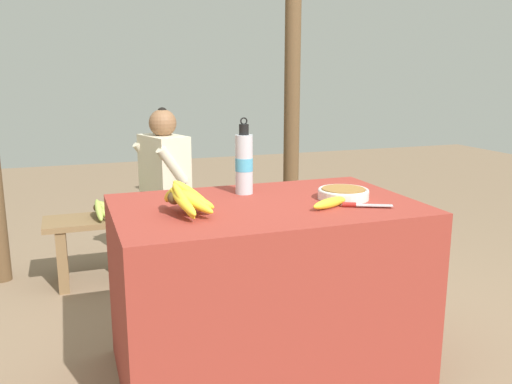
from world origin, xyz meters
The scene contains 11 objects.
ground_plane centered at (0.00, 0.00, 0.00)m, with size 12.00×12.00×0.00m, color #846B51.
market_counter centered at (0.00, 0.00, 0.38)m, with size 1.25×0.80×0.77m.
banana_bunch_ripe centered at (-0.36, -0.07, 0.83)m, with size 0.19×0.32×0.15m.
serving_bowl centered at (0.35, -0.03, 0.79)m, with size 0.22×0.22×0.05m.
water_bottle centered at (-0.03, 0.21, 0.91)m, with size 0.08×0.08×0.34m.
loose_banana_front centered at (0.22, -0.16, 0.79)m, with size 0.20×0.12×0.04m.
knife centered at (0.34, -0.19, 0.78)m, with size 0.19×0.11×0.02m.
wooden_bench centered at (-0.22, 1.33, 0.35)m, with size 1.45×0.32×0.42m.
seated_vendor centered at (-0.24, 1.28, 0.62)m, with size 0.46×0.43×1.09m.
banana_bunch_green centered at (-0.58, 1.32, 0.48)m, with size 0.18×0.32×0.13m.
support_post_far centered at (0.78, 1.56, 1.31)m, with size 0.11×0.11×2.63m.
Camera 1 is at (-0.77, -2.06, 1.31)m, focal length 38.00 mm.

